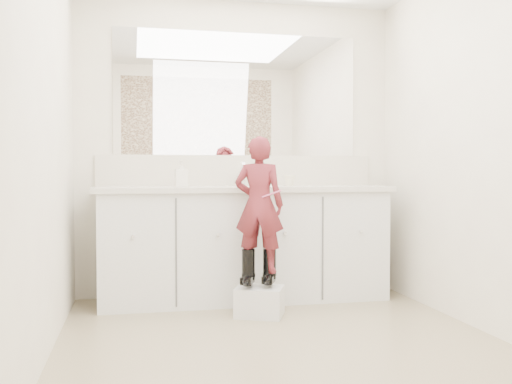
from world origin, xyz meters
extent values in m
plane|color=#7F6B53|center=(0.00, 0.00, 0.00)|extent=(3.00, 3.00, 0.00)
plane|color=beige|center=(0.00, 1.50, 1.20)|extent=(2.60, 0.00, 2.60)
plane|color=beige|center=(0.00, -1.50, 1.20)|extent=(2.60, 0.00, 2.60)
plane|color=beige|center=(-1.30, 0.00, 1.20)|extent=(0.00, 3.00, 3.00)
plane|color=beige|center=(1.30, 0.00, 1.20)|extent=(0.00, 3.00, 3.00)
cube|color=silver|center=(0.00, 1.23, 0.42)|extent=(2.20, 0.55, 0.85)
cube|color=beige|center=(0.00, 1.21, 0.87)|extent=(2.28, 0.58, 0.04)
cube|color=beige|center=(0.00, 1.49, 1.02)|extent=(2.28, 0.03, 0.25)
cube|color=white|center=(0.00, 1.49, 1.64)|extent=(2.00, 0.02, 1.00)
cylinder|color=silver|center=(0.00, 1.38, 0.94)|extent=(0.08, 0.08, 0.10)
imported|color=beige|center=(0.38, 1.27, 0.93)|extent=(0.11, 0.11, 0.09)
imported|color=silver|center=(-0.49, 1.17, 0.99)|extent=(0.09, 0.10, 0.20)
cube|color=silver|center=(0.01, 0.70, 0.10)|extent=(0.40, 0.37, 0.20)
imported|color=#AB3443|center=(0.01, 0.72, 0.78)|extent=(0.41, 0.34, 0.94)
cylinder|color=#DA5485|center=(0.08, 0.64, 0.85)|extent=(0.13, 0.06, 0.06)
camera|label=1|loc=(-0.84, -3.13, 1.00)|focal=40.00mm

